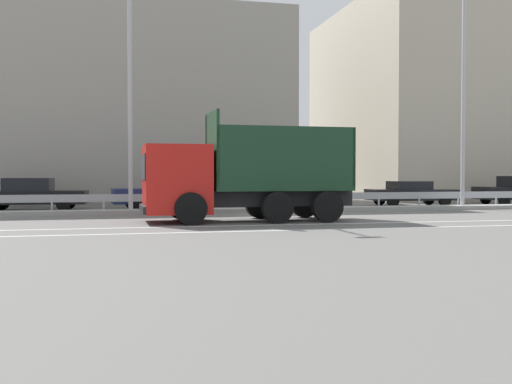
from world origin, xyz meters
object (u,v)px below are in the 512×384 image
Objects in this scene: parked_car_2 at (31,194)px; median_road_sign at (165,183)px; street_lamp_2 at (465,87)px; parked_car_4 at (287,192)px; dump_truck at (221,182)px; parked_car_5 at (411,193)px; parked_car_3 at (167,193)px; street_lamp_1 at (130,67)px.

median_road_sign is at bearing 62.10° from parked_car_2.
street_lamp_2 is at bearing 83.01° from parked_car_2.
parked_car_2 is at bearing 91.78° from parked_car_4.
dump_truck is at bearing 151.92° from parked_car_4.
parked_car_2 is at bearing 169.52° from street_lamp_2.
dump_truck is 1.59× the size of parked_car_5.
street_lamp_2 is at bearing -0.54° from median_road_sign.
dump_truck is at bearing -174.37° from parked_car_3.
median_road_sign is 4.83m from street_lamp_1.
parked_car_2 is 18.35m from parked_car_5.
street_lamp_1 is (-1.38, -0.11, 4.62)m from median_road_sign.
street_lamp_2 reaches higher than parked_car_2.
parked_car_3 is (1.71, 3.01, -5.14)m from street_lamp_1.
parked_car_5 is at bearing -91.82° from parked_car_3.
street_lamp_2 is 2.13× the size of parked_car_4.
street_lamp_1 is at bearing 53.62° from parked_car_2.
dump_truck is 1.50× the size of parked_car_2.
median_road_sign is (-1.51, 4.64, -0.06)m from dump_truck.
dump_truck is 4.88m from median_road_sign.
street_lamp_1 reaches higher than parked_car_2.
street_lamp_1 reaches higher than parked_car_3.
parked_car_5 is at bearing -55.45° from dump_truck.
median_road_sign is 2.96m from parked_car_3.
parked_car_5 is at bearing 105.02° from street_lamp_2.
parked_car_4 is (4.66, 7.99, -0.56)m from dump_truck.
parked_car_3 is (0.33, 2.90, -0.52)m from median_road_sign.
dump_truck is 3.00× the size of median_road_sign.
street_lamp_2 is at bearing 18.57° from parked_car_5.
parked_car_3 is (-1.18, 7.54, -0.58)m from dump_truck.
parked_car_5 is at bearing -88.94° from parked_car_4.
parked_car_3 is at bearing 83.54° from median_road_sign.
street_lamp_1 is at bearing 179.94° from street_lamp_2.
dump_truck is 9.27m from parked_car_4.
median_road_sign reaches higher than parked_car_2.
median_road_sign is 6.61m from parked_car_2.
street_lamp_1 is 2.23× the size of parked_car_2.
median_road_sign reaches higher than parked_car_3.
parked_car_4 reaches higher than parked_car_5.
parked_car_4 is 1.06× the size of parked_car_5.
parked_car_4 is (11.80, -0.08, 0.04)m from parked_car_2.
parked_car_5 is at bearing 92.82° from parked_car_2.
parked_car_4 is (-7.45, 3.48, -4.86)m from street_lamp_2.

